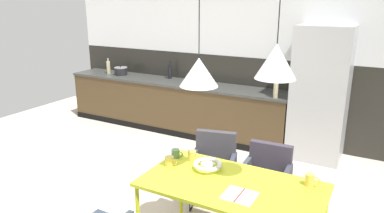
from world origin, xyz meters
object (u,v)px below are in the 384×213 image
Objects in this scene: armchair_corner_seat at (214,160)px; pendant_lamp_over_table_near at (199,72)px; bottle_spice_small at (170,72)px; bottle_wine_green at (108,67)px; open_book at (240,196)px; mug_wide_latte at (176,154)px; fruit_bowl at (208,165)px; refrigerator_column at (320,94)px; pendant_lamp_over_table_far at (276,61)px; armchair_head_of_table at (267,171)px; mug_tall_blue at (170,161)px; dining_table at (232,189)px; bottle_oil_tall at (276,89)px; mug_short_terracotta at (192,156)px; cooking_pot at (121,71)px; mug_white_ceramic at (310,180)px.

pendant_lamp_over_table_near is (0.25, -0.85, 1.17)m from armchair_corner_seat.
bottle_spice_small is 1.06× the size of bottle_wine_green.
armchair_corner_seat is at bearing -30.48° from bottle_wine_green.
open_book is 0.90m from mug_wide_latte.
fruit_bowl is 0.90× the size of bottle_wine_green.
bottle_spice_small is 1.28m from bottle_wine_green.
refrigerator_column is 7.65× the size of open_book.
pendant_lamp_over_table_near is at bearing -175.78° from pendant_lamp_over_table_far.
mug_tall_blue is at bearing 48.51° from armchair_head_of_table.
dining_table is 4.99× the size of bottle_oil_tall.
bottle_oil_tall is at bearing 86.02° from mug_short_terracotta.
refrigerator_column is at bearing 69.75° from mug_wide_latte.
armchair_corner_seat is (-0.55, 0.82, -0.19)m from dining_table.
fruit_bowl is at bearing 15.61° from mug_tall_blue.
cooking_pot is (-3.08, 2.53, 0.15)m from fruit_bowl.
armchair_head_of_table is (0.04, 0.89, -0.22)m from dining_table.
cooking_pot is (-3.51, 2.82, 0.19)m from open_book.
mug_white_ceramic is at bearing 43.36° from pendant_lamp_over_table_far.
bottle_wine_green is at bearing 150.81° from mug_white_ceramic.
mug_tall_blue is at bearing -124.59° from mug_short_terracotta.
bottle_wine_green reaches higher than mug_wide_latte.
open_book is 1.08m from pendant_lamp_over_table_far.
pendant_lamp_over_table_near reaches higher than dining_table.
bottle_oil_tall is (-0.39, 1.55, 0.52)m from armchair_head_of_table.
bottle_wine_green is at bearing 140.89° from mug_wide_latte.
pendant_lamp_over_table_near is at bearing -33.64° from mug_wide_latte.
fruit_bowl is (0.26, -0.68, 0.28)m from armchair_corner_seat.
open_book is 0.80× the size of bottle_spice_small.
pendant_lamp_over_table_near is 1.12× the size of pendant_lamp_over_table_far.
mug_wide_latte is 0.40× the size of bottle_oil_tall.
armchair_corner_seat is at bearing 154.52° from mug_white_ceramic.
mug_white_ceramic reaches higher than armchair_head_of_table.
mug_wide_latte is 2.25m from bottle_oil_tall.
refrigerator_column is at bearing 88.24° from open_book.
mug_white_ceramic is 0.41× the size of bottle_wine_green.
pendant_lamp_over_table_far is at bearing -46.26° from bottle_spice_small.
bottle_wine_green reaches higher than cooking_pot.
armchair_corner_seat is 0.83m from mug_tall_blue.
bottle_oil_tall reaches higher than mug_tall_blue.
cooking_pot is at bearing 144.24° from pendant_lamp_over_table_far.
mug_tall_blue is at bearing -169.08° from mug_white_ceramic.
pendant_lamp_over_table_near is (-0.30, -0.03, 0.98)m from dining_table.
pendant_lamp_over_table_far is (0.94, -0.03, 1.01)m from mug_tall_blue.
mug_wide_latte is 1.26m from mug_white_ceramic.
refrigerator_column is 2.76m from mug_tall_blue.
dining_table is 12.38× the size of mug_wide_latte.
cooking_pot reaches higher than mug_white_ceramic.
pendant_lamp_over_table_near reaches higher than bottle_spice_small.
mug_white_ceramic is at bearing -81.42° from refrigerator_column.
bottle_oil_tall is (2.04, -0.39, 0.00)m from bottle_spice_small.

